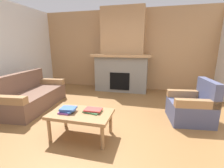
{
  "coord_description": "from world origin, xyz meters",
  "views": [
    {
      "loc": [
        0.94,
        -2.57,
        1.47
      ],
      "look_at": [
        0.12,
        0.75,
        0.65
      ],
      "focal_mm": 24.91,
      "sensor_mm": 36.0,
      "label": 1
    }
  ],
  "objects_px": {
    "armchair": "(192,107)",
    "coffee_table": "(81,116)",
    "couch": "(31,96)",
    "fireplace": "(122,56)"
  },
  "relations": [
    {
      "from": "armchair",
      "to": "coffee_table",
      "type": "height_order",
      "value": "armchair"
    },
    {
      "from": "couch",
      "to": "coffee_table",
      "type": "relative_size",
      "value": 1.88
    },
    {
      "from": "coffee_table",
      "to": "couch",
      "type": "bearing_deg",
      "value": 152.63
    },
    {
      "from": "fireplace",
      "to": "couch",
      "type": "height_order",
      "value": "fireplace"
    },
    {
      "from": "couch",
      "to": "coffee_table",
      "type": "height_order",
      "value": "couch"
    },
    {
      "from": "fireplace",
      "to": "coffee_table",
      "type": "bearing_deg",
      "value": -92.18
    },
    {
      "from": "couch",
      "to": "armchair",
      "type": "bearing_deg",
      "value": 2.54
    },
    {
      "from": "fireplace",
      "to": "armchair",
      "type": "height_order",
      "value": "fireplace"
    },
    {
      "from": "fireplace",
      "to": "armchair",
      "type": "xyz_separation_m",
      "value": [
        1.8,
        -1.97,
        -0.87
      ]
    },
    {
      "from": "fireplace",
      "to": "couch",
      "type": "distance_m",
      "value": 2.97
    }
  ]
}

